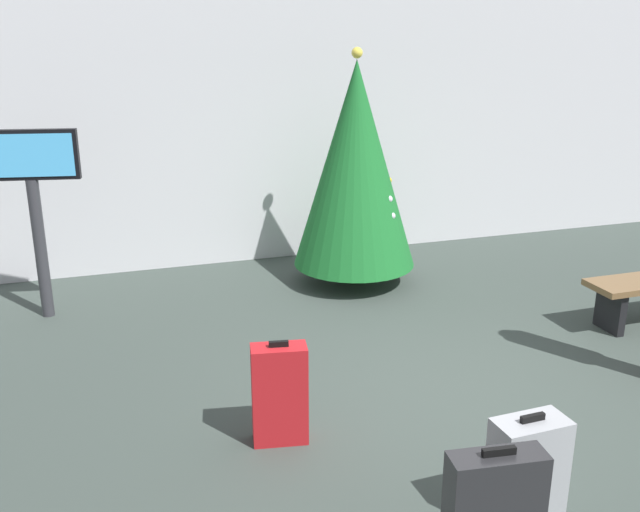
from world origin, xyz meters
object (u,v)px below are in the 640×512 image
(flight_info_kiosk, at_px, (33,188))
(suitcase_1, at_px, (527,471))
(holiday_tree, at_px, (355,165))
(suitcase_3, at_px, (280,394))

(flight_info_kiosk, xyz_separation_m, suitcase_1, (2.83, -4.21, -1.00))
(holiday_tree, relative_size, suitcase_1, 3.72)
(holiday_tree, bearing_deg, suitcase_3, -119.40)
(suitcase_1, relative_size, suitcase_3, 0.91)
(suitcase_1, bearing_deg, flight_info_kiosk, 123.90)
(suitcase_1, xyz_separation_m, suitcase_3, (-1.16, 1.26, 0.03))
(holiday_tree, bearing_deg, flight_info_kiosk, 179.69)
(holiday_tree, height_order, suitcase_3, holiday_tree)
(holiday_tree, bearing_deg, suitcase_1, -96.74)
(flight_info_kiosk, relative_size, suitcase_1, 2.69)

